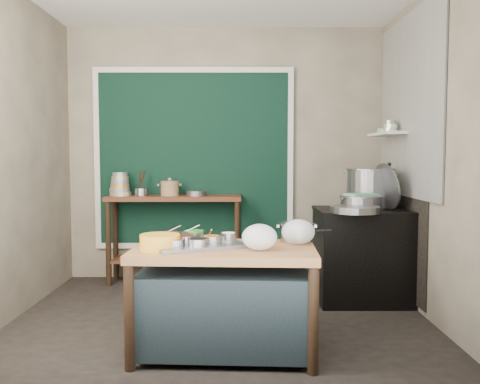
{
  "coord_description": "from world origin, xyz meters",
  "views": [
    {
      "loc": [
        0.14,
        -4.22,
        1.38
      ],
      "look_at": [
        0.16,
        0.25,
        1.06
      ],
      "focal_mm": 38.0,
      "sensor_mm": 36.0,
      "label": 1
    }
  ],
  "objects_px": {
    "back_counter": "(175,239)",
    "yellow_basin": "(160,242)",
    "condiment_tray": "(197,245)",
    "saucepan": "(296,232)",
    "utensil_cup": "(141,192)",
    "steamer": "(361,203)",
    "ceramic_crock": "(170,189)",
    "stock_pot": "(370,188)",
    "prep_table": "(225,300)",
    "stove_block": "(365,256)"
  },
  "relations": [
    {
      "from": "yellow_basin",
      "to": "saucepan",
      "type": "distance_m",
      "value": 1.01
    },
    {
      "from": "saucepan",
      "to": "ceramic_crock",
      "type": "relative_size",
      "value": 1.2
    },
    {
      "from": "back_counter",
      "to": "condiment_tray",
      "type": "distance_m",
      "value": 2.06
    },
    {
      "from": "prep_table",
      "to": "stove_block",
      "type": "bearing_deg",
      "value": 48.07
    },
    {
      "from": "stock_pot",
      "to": "condiment_tray",
      "type": "bearing_deg",
      "value": -137.02
    },
    {
      "from": "utensil_cup",
      "to": "prep_table",
      "type": "bearing_deg",
      "value": -64.51
    },
    {
      "from": "back_counter",
      "to": "stock_pot",
      "type": "xyz_separation_m",
      "value": [
        1.99,
        -0.52,
        0.59
      ]
    },
    {
      "from": "prep_table",
      "to": "stock_pot",
      "type": "xyz_separation_m",
      "value": [
        1.39,
        1.51,
        0.69
      ]
    },
    {
      "from": "ceramic_crock",
      "to": "steamer",
      "type": "height_order",
      "value": "ceramic_crock"
    },
    {
      "from": "utensil_cup",
      "to": "steamer",
      "type": "height_order",
      "value": "utensil_cup"
    },
    {
      "from": "prep_table",
      "to": "saucepan",
      "type": "bearing_deg",
      "value": 27.16
    },
    {
      "from": "condiment_tray",
      "to": "yellow_basin",
      "type": "height_order",
      "value": "yellow_basin"
    },
    {
      "from": "back_counter",
      "to": "condiment_tray",
      "type": "relative_size",
      "value": 2.4
    },
    {
      "from": "back_counter",
      "to": "ceramic_crock",
      "type": "xyz_separation_m",
      "value": [
        -0.05,
        -0.02,
        0.55
      ]
    },
    {
      "from": "condiment_tray",
      "to": "stock_pot",
      "type": "relative_size",
      "value": 1.25
    },
    {
      "from": "stock_pot",
      "to": "steamer",
      "type": "xyz_separation_m",
      "value": [
        -0.15,
        -0.27,
        -0.12
      ]
    },
    {
      "from": "ceramic_crock",
      "to": "prep_table",
      "type": "bearing_deg",
      "value": -72.21
    },
    {
      "from": "back_counter",
      "to": "yellow_basin",
      "type": "bearing_deg",
      "value": -85.44
    },
    {
      "from": "saucepan",
      "to": "ceramic_crock",
      "type": "distance_m",
      "value": 2.14
    },
    {
      "from": "utensil_cup",
      "to": "condiment_tray",
      "type": "bearing_deg",
      "value": -68.95
    },
    {
      "from": "stove_block",
      "to": "saucepan",
      "type": "relative_size",
      "value": 3.57
    },
    {
      "from": "condiment_tray",
      "to": "utensil_cup",
      "type": "distance_m",
      "value": 2.11
    },
    {
      "from": "yellow_basin",
      "to": "steamer",
      "type": "xyz_separation_m",
      "value": [
        1.67,
        1.33,
        0.14
      ]
    },
    {
      "from": "prep_table",
      "to": "yellow_basin",
      "type": "relative_size",
      "value": 4.63
    },
    {
      "from": "back_counter",
      "to": "stove_block",
      "type": "bearing_deg",
      "value": -21.02
    },
    {
      "from": "condiment_tray",
      "to": "stove_block",
      "type": "bearing_deg",
      "value": 40.42
    },
    {
      "from": "prep_table",
      "to": "steamer",
      "type": "distance_m",
      "value": 1.84
    },
    {
      "from": "ceramic_crock",
      "to": "stock_pot",
      "type": "bearing_deg",
      "value": -13.94
    },
    {
      "from": "ceramic_crock",
      "to": "steamer",
      "type": "distance_m",
      "value": 2.04
    },
    {
      "from": "saucepan",
      "to": "stock_pot",
      "type": "relative_size",
      "value": 0.52
    },
    {
      "from": "back_counter",
      "to": "prep_table",
      "type": "bearing_deg",
      "value": -73.53
    },
    {
      "from": "back_counter",
      "to": "yellow_basin",
      "type": "distance_m",
      "value": 2.16
    },
    {
      "from": "saucepan",
      "to": "steamer",
      "type": "relative_size",
      "value": 0.62
    },
    {
      "from": "prep_table",
      "to": "back_counter",
      "type": "bearing_deg",
      "value": 109.54
    },
    {
      "from": "stove_block",
      "to": "back_counter",
      "type": "bearing_deg",
      "value": 158.98
    },
    {
      "from": "saucepan",
      "to": "stove_block",
      "type": "bearing_deg",
      "value": 54.5
    },
    {
      "from": "back_counter",
      "to": "yellow_basin",
      "type": "height_order",
      "value": "back_counter"
    },
    {
      "from": "condiment_tray",
      "to": "ceramic_crock",
      "type": "xyz_separation_m",
      "value": [
        -0.45,
        1.99,
        0.26
      ]
    },
    {
      "from": "condiment_tray",
      "to": "saucepan",
      "type": "bearing_deg",
      "value": 16.01
    },
    {
      "from": "steamer",
      "to": "stove_block",
      "type": "bearing_deg",
      "value": 46.1
    },
    {
      "from": "ceramic_crock",
      "to": "yellow_basin",
      "type": "bearing_deg",
      "value": -84.16
    },
    {
      "from": "stove_block",
      "to": "saucepan",
      "type": "bearing_deg",
      "value": -126.07
    },
    {
      "from": "yellow_basin",
      "to": "ceramic_crock",
      "type": "bearing_deg",
      "value": 95.84
    },
    {
      "from": "back_counter",
      "to": "saucepan",
      "type": "relative_size",
      "value": 5.75
    },
    {
      "from": "stock_pot",
      "to": "ceramic_crock",
      "type": "bearing_deg",
      "value": 166.06
    },
    {
      "from": "stove_block",
      "to": "yellow_basin",
      "type": "relative_size",
      "value": 3.33
    },
    {
      "from": "prep_table",
      "to": "condiment_tray",
      "type": "bearing_deg",
      "value": 174.72
    },
    {
      "from": "stove_block",
      "to": "steamer",
      "type": "height_order",
      "value": "steamer"
    },
    {
      "from": "prep_table",
      "to": "stock_pot",
      "type": "distance_m",
      "value": 2.17
    },
    {
      "from": "prep_table",
      "to": "stove_block",
      "type": "height_order",
      "value": "stove_block"
    }
  ]
}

